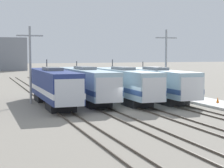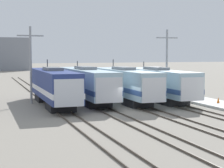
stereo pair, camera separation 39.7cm
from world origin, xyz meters
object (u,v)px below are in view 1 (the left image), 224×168
(locomotive_far_right, at_px, (157,83))
(catenary_tower_right, at_px, (166,61))
(locomotive_far_left, at_px, (53,86))
(locomotive_center_left, at_px, (86,84))
(locomotive_center_right, at_px, (125,84))
(traffic_cone, at_px, (218,100))
(catenary_tower_left, at_px, (30,62))

(locomotive_far_right, xyz_separation_m, catenary_tower_right, (2.50, 2.51, 2.75))
(locomotive_far_left, bearing_deg, locomotive_center_left, 24.98)
(locomotive_center_left, xyz_separation_m, locomotive_far_right, (8.79, -1.79, -0.05))
(locomotive_center_right, relative_size, catenary_tower_right, 1.91)
(traffic_cone, bearing_deg, locomotive_center_right, 147.14)
(locomotive_far_right, distance_m, traffic_cone, 7.76)
(locomotive_far_left, height_order, catenary_tower_left, catenary_tower_left)
(locomotive_far_left, distance_m, catenary_tower_right, 16.16)
(locomotive_far_right, relative_size, catenary_tower_right, 1.93)
(locomotive_far_left, relative_size, locomotive_center_left, 0.92)
(locomotive_center_left, xyz_separation_m, locomotive_center_right, (4.40, -1.67, -0.02))
(locomotive_center_right, bearing_deg, locomotive_center_left, 159.16)
(catenary_tower_left, xyz_separation_m, catenary_tower_right, (17.87, 0.00, 0.00))
(catenary_tower_left, bearing_deg, locomotive_far_left, -51.84)
(catenary_tower_left, bearing_deg, catenary_tower_right, 0.00)
(catenary_tower_left, height_order, traffic_cone, catenary_tower_left)
(locomotive_center_left, bearing_deg, catenary_tower_left, 173.70)
(locomotive_center_right, xyz_separation_m, catenary_tower_right, (6.90, 2.40, 2.72))
(locomotive_far_left, xyz_separation_m, catenary_tower_right, (15.69, 2.77, 2.69))
(locomotive_center_right, height_order, locomotive_far_right, locomotive_center_right)
(catenary_tower_right, bearing_deg, traffic_cone, -74.40)
(catenary_tower_right, bearing_deg, locomotive_center_left, -176.32)
(locomotive_center_left, height_order, traffic_cone, locomotive_center_left)
(catenary_tower_right, bearing_deg, locomotive_far_left, -169.98)
(locomotive_far_left, height_order, catenary_tower_right, catenary_tower_right)
(locomotive_far_right, relative_size, catenary_tower_left, 1.93)
(locomotive_center_right, bearing_deg, locomotive_far_left, -177.56)
(catenary_tower_left, relative_size, traffic_cone, 13.88)
(locomotive_center_left, relative_size, locomotive_far_right, 1.04)
(locomotive_center_right, height_order, traffic_cone, locomotive_center_right)
(catenary_tower_right, bearing_deg, locomotive_center_right, -160.82)
(traffic_cone, bearing_deg, catenary_tower_left, 157.52)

